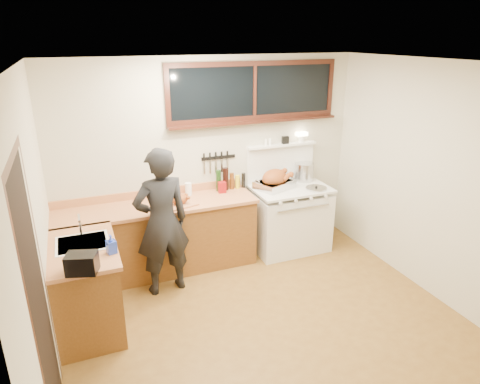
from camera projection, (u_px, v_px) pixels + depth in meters
name	position (u px, v px, depth m)	size (l,w,h in m)	color
ground_plane	(266.00, 322.00, 4.49)	(4.00, 3.50, 0.02)	brown
room_shell	(269.00, 171.00, 3.91)	(4.10, 3.60, 2.65)	beige
counter_back	(159.00, 238.00, 5.32)	(2.44, 0.64, 1.00)	brown
counter_left	(86.00, 287.00, 4.28)	(0.64, 1.09, 0.90)	brown
sink_unit	(83.00, 248.00, 4.22)	(0.50, 0.45, 0.37)	white
vintage_stove	(289.00, 216.00, 5.90)	(1.02, 0.74, 1.57)	white
back_window	(255.00, 98.00, 5.48)	(2.32, 0.13, 0.77)	black
left_doorway	(40.00, 304.00, 2.94)	(0.02, 1.04, 2.17)	black
knife_strip	(217.00, 158.00, 5.57)	(0.46, 0.03, 0.28)	black
man	(162.00, 223.00, 4.76)	(0.68, 0.49, 1.72)	black
soap_bottle	(111.00, 244.00, 3.98)	(0.10, 0.10, 0.19)	blue
toaster	(82.00, 263.00, 3.66)	(0.30, 0.25, 0.18)	black
cutting_board	(180.00, 201.00, 5.12)	(0.44, 0.37, 0.13)	#BF794C
roast_turkey	(275.00, 181.00, 5.68)	(0.58, 0.51, 0.26)	silver
stockpot	(304.00, 172.00, 5.97)	(0.30, 0.30, 0.25)	silver
saucepan	(286.00, 178.00, 5.92)	(0.18, 0.29, 0.12)	silver
pot_lid	(316.00, 188.00, 5.67)	(0.35, 0.35, 0.04)	silver
coffee_tin	(222.00, 187.00, 5.53)	(0.10, 0.08, 0.14)	maroon
pitcher	(188.00, 189.00, 5.44)	(0.09, 0.09, 0.16)	white
bottle_cluster	(229.00, 180.00, 5.62)	(0.41, 0.07, 0.30)	black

